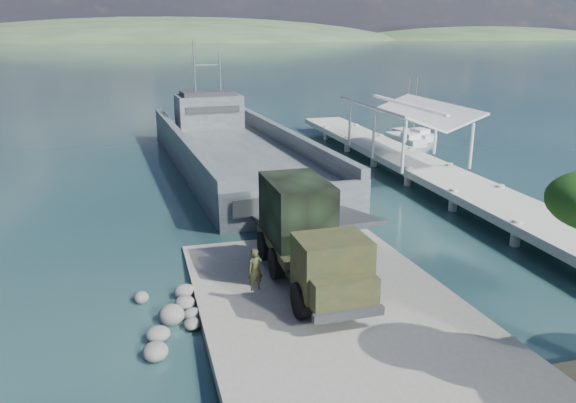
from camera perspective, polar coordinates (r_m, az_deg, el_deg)
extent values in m
plane|color=#1C3E44|center=(22.54, 4.10, -10.88)|extent=(1400.00, 1400.00, 0.00)
cube|color=gray|center=(21.60, 4.99, -11.48)|extent=(10.00, 18.00, 0.50)
cube|color=#B6B6AB|center=(42.78, 12.83, 3.74)|extent=(4.00, 44.00, 0.50)
cube|color=#3E4649|center=(45.22, -5.46, 4.08)|extent=(10.92, 30.27, 2.48)
cube|color=#3E4649|center=(44.09, -10.81, 5.95)|extent=(2.62, 29.70, 1.29)
cube|color=#3E4649|center=(45.97, -0.44, 6.70)|extent=(2.62, 29.70, 1.29)
cube|color=#3E4649|center=(31.40, 0.90, -0.66)|extent=(8.92, 1.00, 2.58)
cube|color=#3E4649|center=(54.28, -8.04, 9.08)|extent=(6.20, 4.36, 2.97)
cube|color=#2C2F31|center=(54.07, -8.12, 10.85)|extent=(5.16, 3.50, 0.40)
cylinder|color=gray|center=(53.67, -9.50, 13.19)|extent=(0.16, 0.16, 4.95)
cylinder|color=gray|center=(54.15, -6.93, 12.80)|extent=(0.16, 0.16, 3.96)
cylinder|color=black|center=(20.63, 1.37, -9.99)|extent=(0.48, 1.34, 1.33)
cylinder|color=black|center=(21.38, 7.48, -9.11)|extent=(0.48, 1.34, 1.33)
cylinder|color=black|center=(23.66, -1.15, -6.30)|extent=(0.48, 1.34, 1.33)
cylinder|color=black|center=(24.32, 4.24, -5.68)|extent=(0.48, 1.34, 1.33)
cylinder|color=black|center=(25.49, -2.34, -4.54)|extent=(0.48, 1.34, 1.33)
cylinder|color=black|center=(26.11, 2.70, -4.02)|extent=(0.48, 1.34, 1.33)
cube|color=black|center=(23.36, 2.04, -6.21)|extent=(2.39, 7.82, 0.26)
cube|color=#20321B|center=(20.54, 4.46, -6.37)|extent=(2.59, 2.09, 2.05)
cube|color=#20321B|center=(19.72, 5.68, -9.09)|extent=(2.37, 0.96, 1.02)
cube|color=#20321B|center=(24.49, 1.01, -4.17)|extent=(2.64, 4.75, 0.36)
cube|color=black|center=(24.18, 0.89, -0.72)|extent=(2.52, 3.93, 2.56)
cube|color=#2C2F31|center=(19.58, 6.19, -11.33)|extent=(2.56, 0.30, 0.31)
imported|color=#20321B|center=(21.87, -3.30, -7.88)|extent=(0.66, 0.48, 1.67)
cube|color=silver|center=(56.08, 11.83, 6.11)|extent=(1.96, 5.38, 0.86)
cube|color=silver|center=(55.18, 12.38, 6.51)|extent=(1.46, 1.64, 0.58)
cylinder|color=gray|center=(55.59, 12.02, 9.26)|extent=(0.10, 0.10, 5.75)
cube|color=silver|center=(58.86, 12.62, 6.56)|extent=(2.69, 5.40, 0.85)
cube|color=silver|center=(58.07, 13.27, 6.95)|extent=(1.64, 1.78, 0.57)
cylinder|color=gray|center=(58.40, 12.82, 9.51)|extent=(0.09, 0.09, 5.66)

